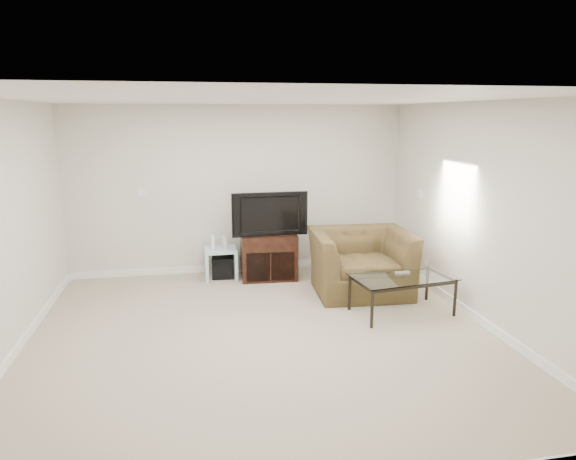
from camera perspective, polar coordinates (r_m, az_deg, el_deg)
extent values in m
plane|color=tan|center=(5.68, -2.71, -11.75)|extent=(5.00, 5.00, 0.00)
plane|color=white|center=(5.17, -3.01, 14.36)|extent=(5.00, 5.00, 0.00)
cube|color=silver|center=(7.73, -5.49, 4.45)|extent=(5.00, 0.02, 2.50)
cube|color=silver|center=(6.15, 20.89, 1.56)|extent=(0.02, 5.00, 2.50)
cube|color=white|center=(7.72, -15.91, 4.01)|extent=(0.12, 0.02, 0.12)
cube|color=white|center=(7.53, 14.46, 3.88)|extent=(0.02, 0.09, 0.13)
cube|color=white|center=(7.46, 15.04, -3.70)|extent=(0.02, 0.08, 0.12)
cube|color=black|center=(7.43, -2.15, -1.30)|extent=(0.43, 0.31, 0.06)
imported|color=black|center=(7.35, -2.19, 1.93)|extent=(1.02, 0.23, 0.63)
cube|color=black|center=(7.65, -7.26, -4.08)|extent=(0.33, 0.33, 0.31)
cube|color=white|center=(7.50, -8.38, -1.36)|extent=(0.05, 0.15, 0.20)
cube|color=silver|center=(7.52, -7.11, -1.41)|extent=(0.06, 0.13, 0.18)
imported|color=#4B3820|center=(6.93, 8.12, -2.39)|extent=(1.33, 0.91, 1.12)
cube|color=#B2B2B7|center=(6.41, 12.59, -4.62)|extent=(0.19, 0.06, 0.02)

